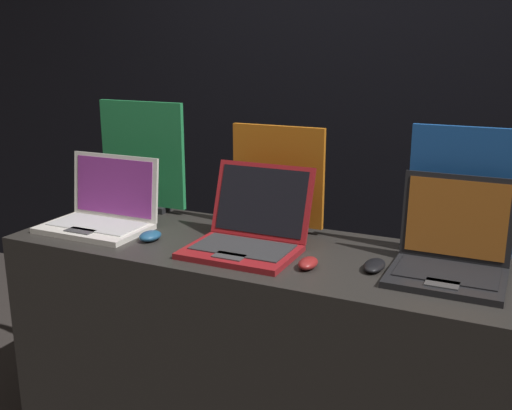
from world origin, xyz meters
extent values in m
cube|color=black|center=(0.00, 1.62, 1.40)|extent=(8.00, 0.05, 2.80)
cube|color=#282623|center=(0.00, 0.30, 0.43)|extent=(1.76, 0.60, 0.86)
cube|color=silver|center=(-0.63, 0.20, 0.87)|extent=(0.39, 0.25, 0.02)
cube|color=#B7B7B7|center=(-0.63, 0.22, 0.88)|extent=(0.35, 0.17, 0.00)
cube|color=#3F3F42|center=(-0.63, 0.13, 0.88)|extent=(0.11, 0.05, 0.00)
cube|color=silver|center=(-0.63, 0.34, 1.00)|extent=(0.39, 0.04, 0.25)
cube|color=#8C338C|center=(-0.63, 0.34, 1.00)|extent=(0.35, 0.03, 0.22)
ellipsoid|color=navy|center=(-0.37, 0.20, 0.88)|extent=(0.07, 0.10, 0.03)
cube|color=black|center=(-0.63, 0.53, 0.87)|extent=(0.22, 0.07, 0.02)
cube|color=#268C4C|center=(-0.63, 0.53, 1.10)|extent=(0.39, 0.02, 0.43)
cube|color=maroon|center=(-0.01, 0.20, 0.87)|extent=(0.36, 0.26, 0.02)
cube|color=#2D2D30|center=(-0.01, 0.22, 0.88)|extent=(0.32, 0.18, 0.00)
cube|color=#3F3F42|center=(-0.01, 0.12, 0.88)|extent=(0.10, 0.06, 0.00)
cube|color=maroon|center=(-0.01, 0.38, 1.00)|extent=(0.36, 0.10, 0.25)
cube|color=black|center=(-0.01, 0.37, 1.01)|extent=(0.33, 0.08, 0.22)
ellipsoid|color=maroon|center=(0.23, 0.18, 0.88)|extent=(0.06, 0.09, 0.03)
cube|color=black|center=(-0.01, 0.51, 0.87)|extent=(0.20, 0.07, 0.02)
cube|color=orange|center=(-0.01, 0.51, 1.07)|extent=(0.36, 0.02, 0.37)
cube|color=black|center=(0.64, 0.26, 0.87)|extent=(0.33, 0.27, 0.02)
cube|color=black|center=(0.64, 0.28, 0.88)|extent=(0.29, 0.19, 0.00)
cube|color=#3F3F42|center=(0.64, 0.17, 0.88)|extent=(0.09, 0.06, 0.00)
cube|color=black|center=(0.64, 0.40, 1.01)|extent=(0.33, 0.04, 0.27)
cube|color=#A5591E|center=(0.64, 0.40, 1.02)|extent=(0.30, 0.02, 0.24)
ellipsoid|color=black|center=(0.42, 0.26, 0.87)|extent=(0.06, 0.12, 0.03)
cube|color=black|center=(0.64, 0.48, 0.87)|extent=(0.18, 0.07, 0.02)
cube|color=#1E59B2|center=(0.64, 0.48, 1.09)|extent=(0.33, 0.02, 0.41)
camera|label=1|loc=(0.83, -1.48, 1.54)|focal=42.00mm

